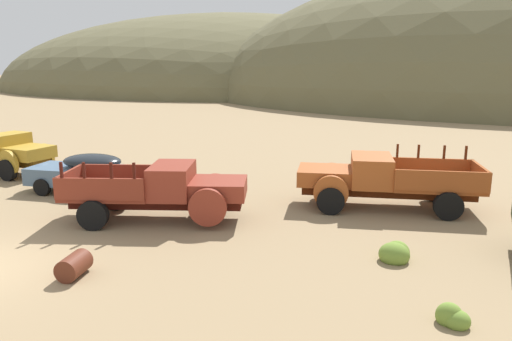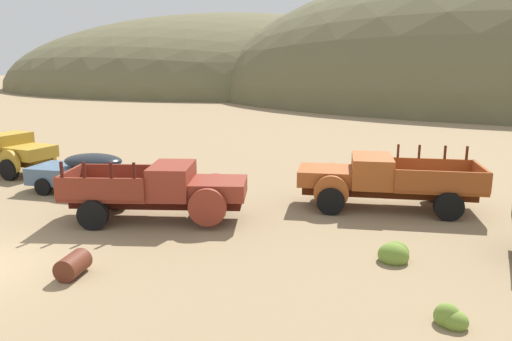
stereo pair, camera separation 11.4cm
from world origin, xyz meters
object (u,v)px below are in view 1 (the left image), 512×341
truck_mustard (6,152)px  truck_oxide_orange (374,180)px  car_chalk_blue (84,172)px  oil_drum_spare (74,266)px  truck_rust_red (168,190)px

truck_mustard → truck_oxide_orange: size_ratio=0.88×
car_chalk_blue → oil_drum_spare: car_chalk_blue is taller
car_chalk_blue → truck_mustard: bearing=-21.9°
car_chalk_blue → oil_drum_spare: (5.08, -6.72, -0.53)m
truck_oxide_orange → oil_drum_spare: (-6.18, -8.52, -0.72)m
truck_oxide_orange → car_chalk_blue: bearing=-1.5°
truck_mustard → truck_rust_red: 11.33m
truck_rust_red → oil_drum_spare: 4.76m
truck_mustard → oil_drum_spare: (10.78, -8.28, -0.71)m
truck_oxide_orange → oil_drum_spare: truck_oxide_orange is taller
car_chalk_blue → oil_drum_spare: bearing=120.5°
truck_rust_red → truck_oxide_orange: size_ratio=0.94×
car_chalk_blue → oil_drum_spare: size_ratio=5.31×
truck_rust_red → oil_drum_spare: size_ratio=6.51×
car_chalk_blue → truck_rust_red: (5.04, -2.02, 0.20)m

